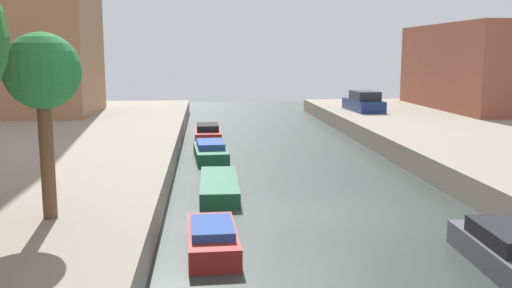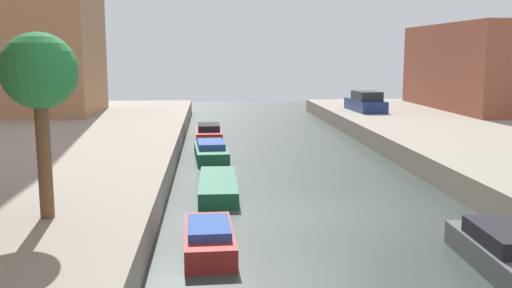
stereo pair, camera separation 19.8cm
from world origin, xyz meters
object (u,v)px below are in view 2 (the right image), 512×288
object	(u,v)px
street_tree_2	(39,75)
moored_boat_right_2	(502,253)
parked_car	(366,103)
moored_boat_left_2	(209,238)
moored_boat_left_3	(218,186)
moored_boat_left_4	(211,151)
low_block_right	(504,67)
moored_boat_left_5	(209,133)

from	to	relation	value
street_tree_2	moored_boat_right_2	bearing A→B (deg)	-9.54
moored_boat_right_2	parked_car	bearing A→B (deg)	81.20
moored_boat_left_2	moored_boat_right_2	distance (m)	7.08
street_tree_2	moored_boat_left_3	bearing A→B (deg)	54.67
moored_boat_left_2	moored_boat_left_3	size ratio (longest dim) A/B	0.72
moored_boat_left_4	low_block_right	bearing A→B (deg)	31.58
street_tree_2	moored_boat_left_2	distance (m)	5.76
low_block_right	moored_boat_left_5	world-z (taller)	low_block_right
parked_car	moored_boat_right_2	distance (m)	27.10
low_block_right	moored_boat_left_2	xyz separation A→B (m)	(-21.52, -26.09, -3.70)
parked_car	moored_boat_left_5	bearing A→B (deg)	-150.96
moored_boat_left_4	moored_boat_right_2	bearing A→B (deg)	-65.52
parked_car	moored_boat_left_3	size ratio (longest dim) A/B	1.00
parked_car	moored_boat_left_3	xyz separation A→B (m)	(-10.64, -18.87, -1.32)
moored_boat_left_2	parked_car	bearing A→B (deg)	66.22
moored_boat_left_5	parked_car	bearing A→B (deg)	29.04
street_tree_2	moored_boat_left_2	size ratio (longest dim) A/B	1.38
low_block_right	moored_boat_left_4	world-z (taller)	low_block_right
moored_boat_left_4	moored_boat_right_2	xyz separation A→B (m)	(6.73, -14.79, 0.07)
low_block_right	moored_boat_left_4	xyz separation A→B (m)	(-21.43, -13.17, -3.69)
parked_car	moored_boat_left_4	xyz separation A→B (m)	(-10.88, -11.97, -1.23)
street_tree_2	parked_car	distance (m)	29.22
low_block_right	moored_boat_right_2	xyz separation A→B (m)	(-14.69, -27.96, -3.62)
moored_boat_left_3	moored_boat_right_2	world-z (taller)	moored_boat_right_2
low_block_right	moored_boat_left_3	bearing A→B (deg)	-136.56
street_tree_2	moored_boat_left_5	distance (m)	19.69
low_block_right	moored_boat_left_5	size ratio (longest dim) A/B	3.88
moored_boat_left_2	moored_boat_right_2	bearing A→B (deg)	-15.26
low_block_right	street_tree_2	size ratio (longest dim) A/B	3.18
moored_boat_right_2	moored_boat_left_4	bearing A→B (deg)	114.48
low_block_right	street_tree_2	xyz separation A→B (m)	(-25.50, -26.14, 0.46)
moored_boat_left_4	parked_car	bearing A→B (deg)	47.74
low_block_right	moored_boat_right_2	size ratio (longest dim) A/B	3.50
moored_boat_left_2	moored_boat_left_5	xyz separation A→B (m)	(-0.01, 18.80, 0.06)
low_block_right	parked_car	xyz separation A→B (m)	(-10.55, -1.20, -2.45)
moored_boat_left_2	moored_boat_left_5	bearing A→B (deg)	90.02
parked_car	moored_boat_left_2	distance (m)	27.23
moored_boat_left_2	moored_boat_left_5	world-z (taller)	moored_boat_left_5
street_tree_2	moored_boat_left_2	bearing A→B (deg)	0.67
low_block_right	moored_boat_left_4	bearing A→B (deg)	-148.42
moored_boat_left_2	moored_boat_right_2	world-z (taller)	moored_boat_right_2
moored_boat_left_5	moored_boat_right_2	world-z (taller)	moored_boat_right_2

